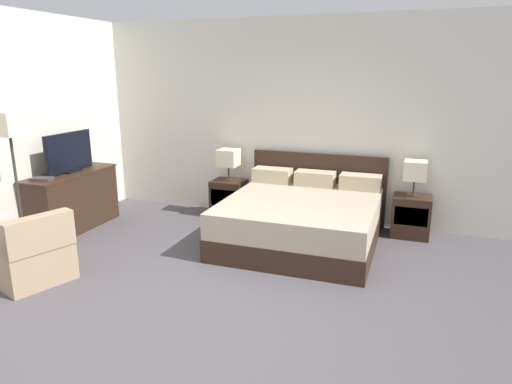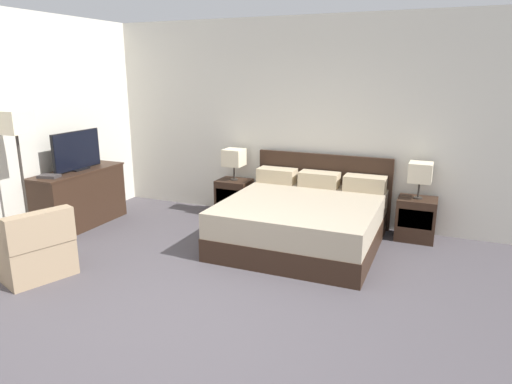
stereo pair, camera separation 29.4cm
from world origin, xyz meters
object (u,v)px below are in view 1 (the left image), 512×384
Objects in this scene: table_lamp_left at (228,158)px; armchair_by_window at (32,255)px; nightstand_right at (411,216)px; book_red_cover at (42,179)px; table_lamp_right at (415,171)px; floor_lamp at (10,138)px; bed at (302,219)px; tv at (69,153)px; nightstand_left at (229,198)px; dresser at (73,200)px.

armchair_by_window is (-1.06, -2.75, -0.61)m from table_lamp_left.
book_red_cover is at bearing -158.16° from nightstand_right.
nightstand_right is at bearing 21.84° from book_red_cover.
table_lamp_right is 4.86m from floor_lamp.
tv is at bearing -170.25° from bed.
table_lamp_right is at bearing 0.00° from table_lamp_left.
book_red_cover reaches higher than nightstand_right.
bed is 1.49m from nightstand_right.
tv reaches higher than table_lamp_left.
bed is at bearing -151.36° from table_lamp_right.
nightstand_left is at bearing -90.00° from table_lamp_left.
tv is 3.32× the size of book_red_cover.
table_lamp_left is at bearing 179.97° from nightstand_right.
nightstand_right is 4.97m from floor_lamp.
bed is 2.24× the size of armchair_by_window.
table_lamp_right is at bearing 16.06° from dresser.
bed is at bearing 28.41° from floor_lamp.
nightstand_left is 1.18× the size of table_lamp_right.
bed is 3.24m from tv.
dresser is (-4.42, -1.27, 0.14)m from nightstand_right.
bed is at bearing -151.41° from nightstand_right.
nightstand_left is 1.18× the size of table_lamp_left.
armchair_by_window reaches higher than nightstand_right.
nightstand_left is 2.21m from dresser.
tv reaches higher than table_lamp_right.
dresser is at bearing -163.94° from table_lamp_right.
book_red_cover is at bearing -89.34° from dresser.
armchair_by_window is (-3.68, -2.75, -0.61)m from table_lamp_right.
table_lamp_left is 0.56× the size of tv.
dresser is 1.59× the size of armchair_by_window.
table_lamp_left is at bearing 35.25° from dresser.
tv reaches higher than nightstand_left.
bed is at bearing -28.59° from nightstand_left.
bed reaches higher than book_red_cover.
book_red_cover is at bearing -135.40° from nightstand_left.
dresser is (-1.80, -1.27, -0.48)m from table_lamp_left.
nightstand_left is at bearing 180.00° from nightstand_right.
table_lamp_left is (0.00, 0.00, 0.62)m from nightstand_left.
table_lamp_left is 1.00× the size of table_lamp_right.
tv is at bearing -145.20° from table_lamp_left.
armchair_by_window is at bearing -111.16° from nightstand_left.
book_red_cover reaches higher than armchair_by_window.
book_red_cover is at bearing -135.38° from table_lamp_left.
nightstand_right is 0.32× the size of floor_lamp.
floor_lamp is at bearing -80.85° from tv.
bed is at bearing 10.15° from dresser.
nightstand_right is at bearing -0.03° from table_lamp_left.
nightstand_left is 0.66× the size of tv.
table_lamp_right is 4.64m from armchair_by_window.
table_lamp_right is 1.84× the size of book_red_cover.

